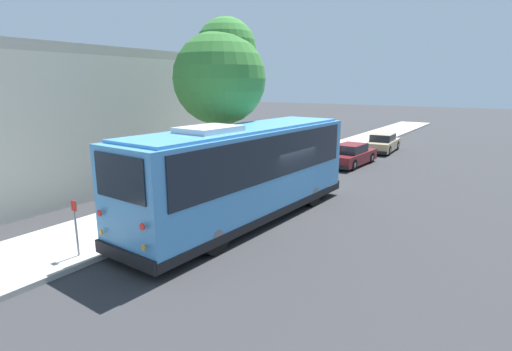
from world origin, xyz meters
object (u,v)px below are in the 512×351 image
parked_sedan_tan (383,143)px  sign_post_near (76,228)px  street_tree (221,73)px  shuttle_bus (245,169)px  sign_post_far (133,213)px  parked_sedan_maroon (351,155)px

parked_sedan_tan → sign_post_near: size_ratio=2.82×
street_tree → sign_post_near: size_ratio=4.60×
shuttle_bus → street_tree: street_tree is taller
street_tree → sign_post_far: 6.92m
shuttle_bus → sign_post_far: size_ratio=7.63×
parked_sedan_maroon → parked_sedan_tan: (6.02, -0.13, 0.01)m
shuttle_bus → sign_post_near: size_ratio=6.61×
shuttle_bus → street_tree: size_ratio=1.44×
sign_post_near → parked_sedan_tan: bearing=-4.0°
parked_sedan_maroon → street_tree: 11.18m
parked_sedan_tan → parked_sedan_maroon: bearing=175.6°
parked_sedan_tan → sign_post_near: 23.26m
shuttle_bus → parked_sedan_maroon: size_ratio=2.31×
shuttle_bus → sign_post_far: (-3.42, 1.97, -1.06)m
parked_sedan_tan → sign_post_far: bearing=172.4°
sign_post_far → shuttle_bus: bearing=-29.9°
parked_sedan_maroon → street_tree: bearing=170.9°
parked_sedan_maroon → sign_post_near: size_ratio=2.86×
parked_sedan_maroon → sign_post_far: sign_post_far is taller
shuttle_bus → street_tree: (1.86, 2.51, 3.37)m
parked_sedan_tan → sign_post_near: (-23.19, 1.64, 0.35)m
shuttle_bus → street_tree: bearing=56.1°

